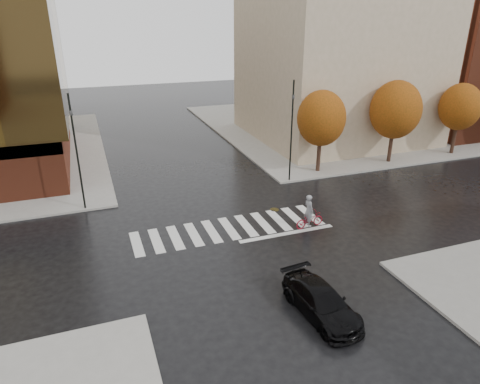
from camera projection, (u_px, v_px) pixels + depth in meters
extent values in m
plane|color=black|center=(232.00, 232.00, 25.39)|extent=(120.00, 120.00, 0.00)
cube|color=gray|center=(342.00, 123.00, 50.24)|extent=(30.00, 30.00, 0.15)
cube|color=silver|center=(229.00, 228.00, 25.82)|extent=(12.00, 3.00, 0.01)
cube|color=tan|center=(338.00, 45.00, 42.00)|extent=(16.00, 16.00, 18.00)
cube|color=maroon|center=(467.00, 61.00, 47.00)|extent=(14.00, 14.00, 14.00)
cylinder|color=black|center=(319.00, 154.00, 34.39)|extent=(0.32, 0.32, 2.80)
ellipsoid|color=#9F440F|center=(321.00, 118.00, 33.26)|extent=(3.80, 3.80, 4.37)
cylinder|color=black|center=(390.00, 146.00, 36.62)|extent=(0.32, 0.32, 2.80)
ellipsoid|color=#9F440F|center=(396.00, 110.00, 35.43)|extent=(4.20, 4.20, 4.83)
cylinder|color=black|center=(454.00, 138.00, 38.85)|extent=(0.32, 0.32, 2.80)
ellipsoid|color=#9F440F|center=(460.00, 107.00, 37.75)|extent=(3.60, 3.60, 4.14)
imported|color=black|center=(321.00, 302.00, 18.22)|extent=(2.20, 4.57, 1.28)
imported|color=maroon|center=(310.00, 220.00, 25.81)|extent=(1.93, 0.86, 0.98)
imported|color=gray|center=(309.00, 210.00, 25.53)|extent=(0.56, 0.78, 2.00)
cylinder|color=black|center=(77.00, 153.00, 26.78)|extent=(0.12, 0.12, 7.49)
imported|color=black|center=(70.00, 110.00, 25.73)|extent=(0.23, 0.21, 0.94)
cylinder|color=black|center=(291.00, 132.00, 31.53)|extent=(0.12, 0.12, 7.54)
imported|color=black|center=(293.00, 95.00, 30.48)|extent=(0.18, 0.21, 0.94)
cylinder|color=orange|center=(55.00, 187.00, 30.68)|extent=(0.27, 0.27, 0.67)
sphere|color=orange|center=(54.00, 183.00, 30.55)|extent=(0.29, 0.29, 0.29)
cylinder|color=#433918|center=(274.00, 210.00, 28.29)|extent=(0.76, 0.76, 0.01)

